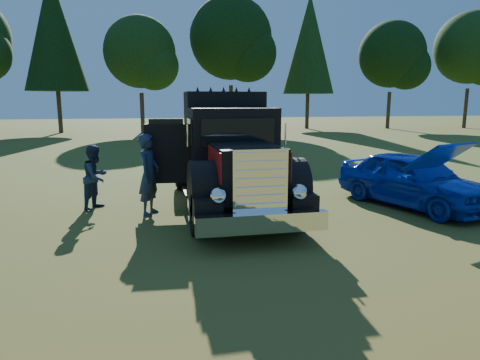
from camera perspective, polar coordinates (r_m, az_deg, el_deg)
name	(u,v)px	position (r m, az deg, el deg)	size (l,w,h in m)	color
ground	(297,219)	(10.26, 7.63, -5.23)	(120.00, 120.00, 0.00)	#325D1B
treeline	(157,39)	(37.05, -11.01, 18.01)	(72.10, 24.04, 13.84)	#2D2116
diamond_t_truck	(229,160)	(10.96, -1.41, 2.71)	(3.38, 7.16, 3.00)	black
hotrod_coupe	(413,179)	(12.15, 22.11, 0.09)	(2.92, 4.58, 1.89)	#07109F
spectator_near	(149,175)	(10.67, -12.03, 0.71)	(0.72, 0.47, 1.98)	#1A2A3D
spectator_far	(96,177)	(11.64, -18.67, 0.39)	(0.81, 0.63, 1.66)	navy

